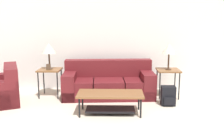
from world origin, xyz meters
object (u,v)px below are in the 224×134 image
Objects in this scene: coffee_table at (110,98)px; side_table_right at (168,73)px; backpack at (168,96)px; table_lamp_left at (49,49)px; couch at (109,84)px; table_lamp_right at (169,49)px; side_table_left at (50,72)px.

side_table_right is at bearing 39.64° from coffee_table.
table_lamp_left is at bearing 167.60° from backpack.
side_table_right is at bearing -1.46° from couch.
coffee_table is at bearing -140.36° from table_lamp_right.
table_lamp_right reaches higher than side_table_left.
side_table_right is (1.29, 1.07, 0.27)m from coffee_table.
side_table_right is 0.69m from backpack.
couch is at bearing 154.21° from backpack.
table_lamp_left is at bearing -178.54° from couch.
table_lamp_left is at bearing 143.01° from coffee_table.
table_lamp_left reaches higher than side_table_left.
side_table_left is 1.00× the size of side_table_right.
side_table_right is 2.76m from table_lamp_left.
table_lamp_left reaches higher than side_table_right.
side_table_left and side_table_right have the same top height.
coffee_table is 2.10× the size of table_lamp_right.
side_table_right is at bearing 0.00° from table_lamp_left.
side_table_left is 1.60× the size of backpack.
side_table_right is 1.09× the size of table_lamp_right.
side_table_left reaches higher than backpack.
coffee_table is at bearing -86.50° from couch.
couch is at bearing 1.46° from side_table_left.
table_lamp_right is at bearing 0.00° from table_lamp_left.
couch is 3.57× the size of table_lamp_right.
backpack is at bearing -99.69° from side_table_right.
side_table_left is at bearing 180.00° from table_lamp_right.
side_table_left is 2.71m from side_table_right.
coffee_table is at bearing -36.99° from side_table_left.
couch is 1.38m from side_table_left.
coffee_table is 1.79m from side_table_left.
table_lamp_right is at bearing -0.00° from side_table_left.
table_lamp_left reaches higher than coffee_table.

